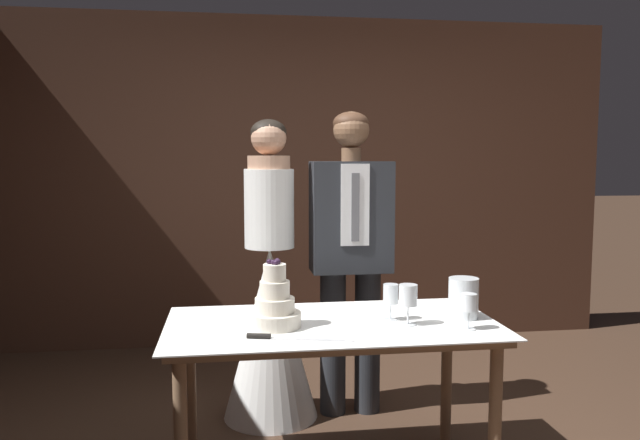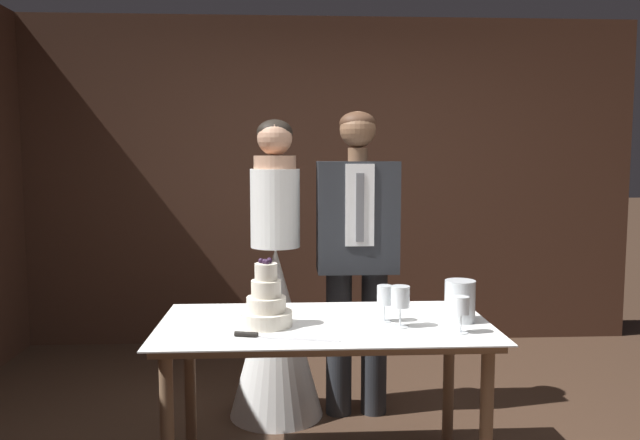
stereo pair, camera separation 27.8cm
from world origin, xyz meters
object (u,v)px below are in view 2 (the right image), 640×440
hurricane_candle (460,302)px  wine_glass_far (400,298)px  cake_knife (266,336)px  wine_glass_middle (461,307)px  wine_glass_near (385,296)px  cake_table (325,341)px  tiered_cake (266,304)px  groom (357,246)px  bride (276,309)px

hurricane_candle → wine_glass_far: bearing=-164.6°
cake_knife → wine_glass_middle: 0.83m
wine_glass_near → wine_glass_middle: 0.36m
wine_glass_far → cake_table: bearing=164.6°
tiered_cake → hurricane_candle: size_ratio=1.60×
cake_knife → groom: groom is taller
cake_knife → cake_table: bearing=55.7°
wine_glass_near → hurricane_candle: 0.34m
wine_glass_far → bride: (-0.56, 0.85, -0.26)m
groom → cake_table: bearing=-107.0°
cake_table → bride: bride is taller
wine_glass_near → hurricane_candle: (0.34, -0.01, -0.03)m
cake_table → cake_knife: size_ratio=3.41×
cake_knife → bride: size_ratio=0.26×
wine_glass_far → groom: 0.87m
tiered_cake → wine_glass_middle: size_ratio=1.91×
cake_table → cake_knife: (-0.26, -0.23, 0.09)m
tiered_cake → groom: bearing=58.4°
groom → wine_glass_middle: bearing=-70.8°
cake_table → groom: groom is taller
groom → wine_glass_far: bearing=-83.6°
tiered_cake → wine_glass_far: tiered_cake is taller
cake_knife → hurricane_candle: 0.90m
cake_knife → hurricane_candle: (0.87, 0.22, 0.08)m
cake_knife → wine_glass_middle: bearing=15.9°
tiered_cake → groom: (0.49, 0.80, 0.15)m
cake_table → cake_knife: cake_knife is taller
cake_knife → wine_glass_middle: size_ratio=2.78×
wine_glass_middle → groom: size_ratio=0.09×
wine_glass_middle → groom: (-0.33, 0.96, 0.13)m
wine_glass_near → wine_glass_middle: bearing=-34.4°
cake_knife → wine_glass_near: size_ratio=2.63×
hurricane_candle → tiered_cake: bearing=-178.1°
cake_table → bride: 0.80m
hurricane_candle → bride: (-0.85, 0.78, -0.22)m
cake_knife → bride: (0.02, 0.99, -0.13)m
cake_table → wine_glass_middle: (0.57, -0.20, 0.19)m
wine_glass_near → wine_glass_far: wine_glass_far is taller
wine_glass_near → tiered_cake: bearing=-175.5°
tiered_cake → wine_glass_near: tiered_cake is taller
wine_glass_far → hurricane_candle: 0.30m
tiered_cake → groom: 0.95m
cake_knife → wine_glass_near: wine_glass_near is taller
tiered_cake → bride: 0.83m
bride → cake_table: bearing=-73.0°
wine_glass_near → cake_table: bearing=-179.5°
wine_glass_middle → wine_glass_far: bearing=155.5°
tiered_cake → wine_glass_far: (0.59, -0.05, 0.03)m
wine_glass_near → groom: size_ratio=0.10×
cake_table → wine_glass_middle: size_ratio=9.47×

